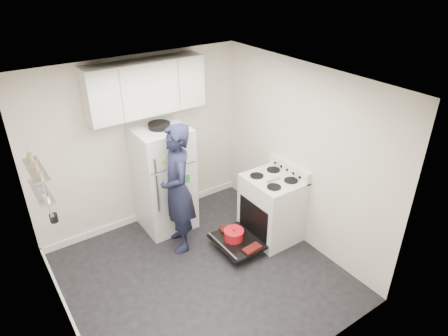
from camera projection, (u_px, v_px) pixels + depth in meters
room at (195, 196)px, 4.55m from camera, size 3.21×3.21×2.51m
electric_range at (271, 208)px, 5.63m from camera, size 0.66×0.76×1.10m
open_oven_door at (236, 238)px, 5.49m from camera, size 0.55×0.72×0.22m
refrigerator at (164, 178)px, 5.72m from camera, size 0.72×0.74×1.65m
upper_cabinets at (146, 87)px, 5.20m from camera, size 1.60×0.33×0.70m
wall_shelf_rack at (39, 181)px, 3.91m from camera, size 0.14×0.60×0.61m
person at (177, 189)px, 5.24m from camera, size 0.60×0.76×1.82m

